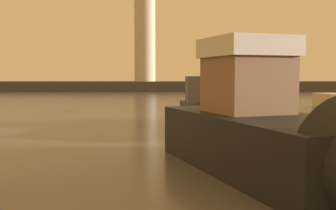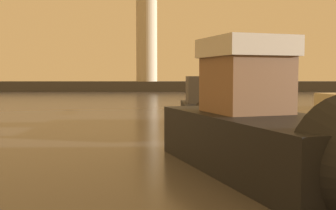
{
  "view_description": "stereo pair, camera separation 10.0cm",
  "coord_description": "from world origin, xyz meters",
  "views": [
    {
      "loc": [
        0.99,
        -0.8,
        2.51
      ],
      "look_at": [
        1.48,
        16.66,
        1.29
      ],
      "focal_mm": 44.87,
      "sensor_mm": 36.0,
      "label": 1
    },
    {
      "loc": [
        1.09,
        -0.81,
        2.51
      ],
      "look_at": [
        1.48,
        16.66,
        1.29
      ],
      "focal_mm": 44.87,
      "sensor_mm": 36.0,
      "label": 2
    }
  ],
  "objects": [
    {
      "name": "lighthouse",
      "position": [
        -0.77,
        65.78,
        8.89
      ],
      "size": [
        3.29,
        3.29,
        15.38
      ],
      "color": "beige",
      "rests_on": "breakwater"
    },
    {
      "name": "motorboat_2",
      "position": [
        4.11,
        8.71,
        1.04
      ],
      "size": [
        5.44,
        9.76,
        4.1
      ],
      "color": "black",
      "rests_on": "ground_plane"
    },
    {
      "name": "ground_plane",
      "position": [
        0.0,
        32.89,
        0.0
      ],
      "size": [
        220.0,
        220.0,
        0.0
      ],
      "primitive_type": "plane",
      "color": "#4C4742"
    },
    {
      "name": "breakwater",
      "position": [
        0.0,
        65.78,
        0.8
      ],
      "size": [
        79.83,
        4.42,
        1.6
      ],
      "primitive_type": "cube",
      "color": "#423F3D",
      "rests_on": "ground_plane"
    },
    {
      "name": "motorboat_1",
      "position": [
        3.41,
        18.85,
        0.79
      ],
      "size": [
        2.12,
        8.36,
        2.89
      ],
      "color": "black",
      "rests_on": "ground_plane"
    }
  ]
}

